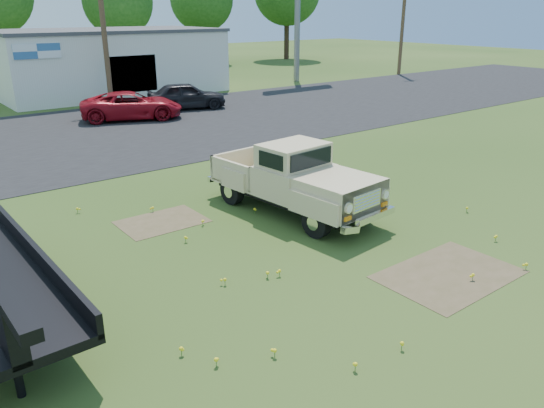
% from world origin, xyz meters
% --- Properties ---
extents(ground, '(140.00, 140.00, 0.00)m').
position_xyz_m(ground, '(0.00, 0.00, 0.00)').
color(ground, '#294516').
rests_on(ground, ground).
extents(asphalt_lot, '(90.00, 14.00, 0.02)m').
position_xyz_m(asphalt_lot, '(0.00, 15.00, 0.00)').
color(asphalt_lot, black).
rests_on(asphalt_lot, ground).
extents(dirt_patch_a, '(3.00, 2.00, 0.01)m').
position_xyz_m(dirt_patch_a, '(1.50, -3.00, 0.00)').
color(dirt_patch_a, brown).
rests_on(dirt_patch_a, ground).
extents(dirt_patch_b, '(2.20, 1.60, 0.01)m').
position_xyz_m(dirt_patch_b, '(-2.00, 3.50, 0.00)').
color(dirt_patch_b, brown).
rests_on(dirt_patch_b, ground).
extents(commercial_building, '(14.20, 8.20, 4.15)m').
position_xyz_m(commercial_building, '(6.00, 26.99, 2.10)').
color(commercial_building, silver).
rests_on(commercial_building, ground).
extents(utility_pole_mid, '(1.60, 0.30, 9.00)m').
position_xyz_m(utility_pole_mid, '(4.00, 22.00, 4.60)').
color(utility_pole_mid, '#4E3224').
rests_on(utility_pole_mid, ground).
extents(utility_pole_east, '(1.60, 0.30, 9.00)m').
position_xyz_m(utility_pole_east, '(30.00, 22.00, 4.60)').
color(utility_pole_east, '#4E3224').
rests_on(utility_pole_east, ground).
extents(treeline_e, '(6.08, 6.08, 9.04)m').
position_xyz_m(treeline_e, '(12.00, 39.00, 5.98)').
color(treeline_e, '#332317').
rests_on(treeline_e, ground).
extents(treeline_f, '(6.40, 6.40, 9.52)m').
position_xyz_m(treeline_f, '(22.00, 41.50, 6.30)').
color(treeline_f, '#332317').
rests_on(treeline_f, ground).
extents(vintage_pickup_truck, '(2.61, 5.59, 1.97)m').
position_xyz_m(vintage_pickup_truck, '(1.26, 1.96, 0.98)').
color(vintage_pickup_truck, beige).
rests_on(vintage_pickup_truck, ground).
extents(red_pickup, '(5.55, 4.04, 1.40)m').
position_xyz_m(red_pickup, '(3.25, 17.23, 0.70)').
color(red_pickup, maroon).
rests_on(red_pickup, ground).
extents(dark_sedan, '(4.72, 3.08, 1.49)m').
position_xyz_m(dark_sedan, '(6.95, 18.21, 0.75)').
color(dark_sedan, black).
rests_on(dark_sedan, ground).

